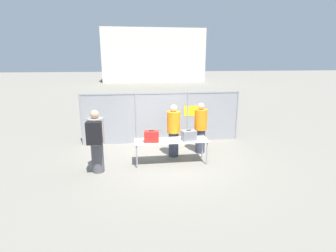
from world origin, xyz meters
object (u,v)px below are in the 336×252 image
at_px(traveler_hooded, 96,139).
at_px(utility_trailer, 177,121).
at_px(suitcase_grey, 189,135).
at_px(security_worker_near, 174,130).
at_px(security_worker_far, 201,127).
at_px(inspection_table, 171,142).
at_px(suitcase_red, 152,136).

relative_size(traveler_hooded, utility_trailer, 0.42).
relative_size(suitcase_grey, security_worker_near, 0.27).
xyz_separation_m(traveler_hooded, security_worker_far, (3.34, 1.24, -0.10)).
bearing_deg(suitcase_grey, inspection_table, 171.63).
distance_m(suitcase_red, suitcase_grey, 1.15).
distance_m(inspection_table, traveler_hooded, 2.26).
xyz_separation_m(security_worker_near, utility_trailer, (0.72, 3.41, -0.52)).
xyz_separation_m(suitcase_grey, utility_trailer, (0.36, 4.09, -0.52)).
relative_size(inspection_table, suitcase_red, 4.91).
bearing_deg(suitcase_grey, security_worker_far, 55.82).
bearing_deg(utility_trailer, security_worker_far, -85.48).
relative_size(security_worker_near, utility_trailer, 0.40).
height_order(suitcase_red, suitcase_grey, suitcase_red).
height_order(security_worker_near, utility_trailer, security_worker_near).
distance_m(security_worker_near, security_worker_far, 1.00).
relative_size(inspection_table, security_worker_far, 1.29).
bearing_deg(traveler_hooded, inspection_table, 1.09).
distance_m(suitcase_grey, utility_trailer, 4.13).
relative_size(suitcase_red, security_worker_far, 0.26).
xyz_separation_m(inspection_table, suitcase_red, (-0.61, -0.09, 0.22)).
relative_size(traveler_hooded, security_worker_near, 1.04).
height_order(suitcase_grey, traveler_hooded, traveler_hooded).
height_order(suitcase_red, utility_trailer, suitcase_red).
xyz_separation_m(suitcase_red, suitcase_grey, (1.15, 0.02, -0.02)).
height_order(suitcase_red, security_worker_far, security_worker_far).
height_order(inspection_table, traveler_hooded, traveler_hooded).
bearing_deg(inspection_table, security_worker_near, 74.15).
bearing_deg(suitcase_grey, suitcase_red, -179.21).
height_order(inspection_table, utility_trailer, inspection_table).
relative_size(inspection_table, utility_trailer, 0.52).
xyz_separation_m(suitcase_grey, security_worker_far, (0.61, 0.90, -0.00)).
distance_m(traveler_hooded, security_worker_near, 2.58).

